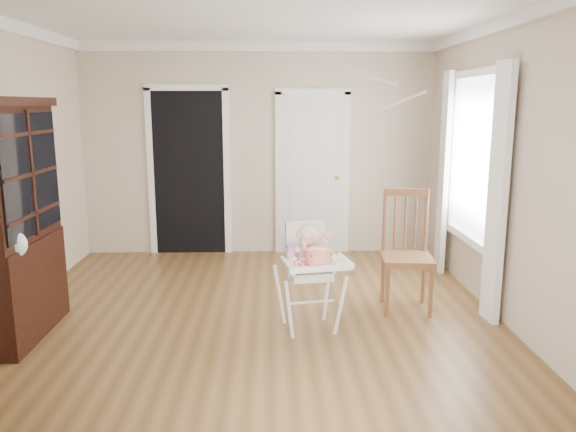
{
  "coord_description": "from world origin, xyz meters",
  "views": [
    {
      "loc": [
        0.17,
        -4.78,
        1.94
      ],
      "look_at": [
        0.3,
        -0.25,
        1.03
      ],
      "focal_mm": 35.0,
      "sensor_mm": 36.0,
      "label": 1
    }
  ],
  "objects_px": {
    "china_cabinet": "(9,221)",
    "sippy_cup": "(290,252)",
    "high_chair": "(310,264)",
    "dining_chair": "(407,255)",
    "cake": "(319,256)"
  },
  "relations": [
    {
      "from": "china_cabinet",
      "to": "sippy_cup",
      "type": "bearing_deg",
      "value": -1.09
    },
    {
      "from": "high_chair",
      "to": "dining_chair",
      "type": "bearing_deg",
      "value": 16.25
    },
    {
      "from": "china_cabinet",
      "to": "high_chair",
      "type": "bearing_deg",
      "value": 1.5
    },
    {
      "from": "dining_chair",
      "to": "china_cabinet",
      "type": "bearing_deg",
      "value": -165.6
    },
    {
      "from": "dining_chair",
      "to": "high_chair",
      "type": "bearing_deg",
      "value": -147.76
    },
    {
      "from": "high_chair",
      "to": "china_cabinet",
      "type": "distance_m",
      "value": 2.51
    },
    {
      "from": "cake",
      "to": "sippy_cup",
      "type": "relative_size",
      "value": 1.67
    },
    {
      "from": "sippy_cup",
      "to": "china_cabinet",
      "type": "xyz_separation_m",
      "value": [
        -2.31,
        0.04,
        0.27
      ]
    },
    {
      "from": "china_cabinet",
      "to": "dining_chair",
      "type": "bearing_deg",
      "value": 9.13
    },
    {
      "from": "cake",
      "to": "dining_chair",
      "type": "xyz_separation_m",
      "value": [
        0.9,
        0.73,
        -0.19
      ]
    },
    {
      "from": "dining_chair",
      "to": "cake",
      "type": "bearing_deg",
      "value": -135.82
    },
    {
      "from": "high_chair",
      "to": "dining_chair",
      "type": "relative_size",
      "value": 0.84
    },
    {
      "from": "cake",
      "to": "dining_chair",
      "type": "height_order",
      "value": "dining_chair"
    },
    {
      "from": "high_chair",
      "to": "sippy_cup",
      "type": "height_order",
      "value": "high_chair"
    },
    {
      "from": "high_chair",
      "to": "cake",
      "type": "xyz_separation_m",
      "value": [
        0.06,
        -0.24,
        0.14
      ]
    }
  ]
}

